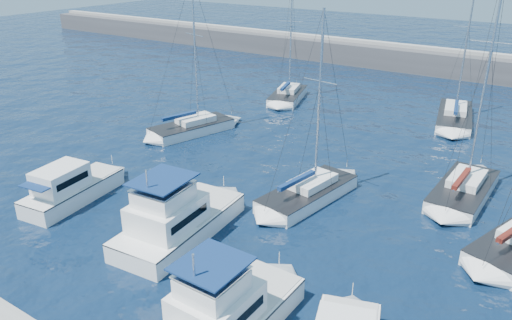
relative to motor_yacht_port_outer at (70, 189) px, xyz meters
The scene contains 10 objects.
ground 11.89m from the motor_yacht_port_outer, ahead, with size 220.00×220.00×0.00m, color black.
breakwater 54.28m from the motor_yacht_port_outer, 77.43° to the left, with size 160.00×6.00×4.45m.
motor_yacht_port_outer is the anchor object (origin of this frame).
motor_yacht_port_inner 9.16m from the motor_yacht_port_outer, ahead, with size 4.47×9.26×4.69m.
motor_yacht_stbd_inner 17.07m from the motor_yacht_port_outer, 14.80° to the right, with size 3.63×7.67×4.69m.
sailboat_mid_a 15.38m from the motor_yacht_port_outer, 97.77° to the left, with size 5.21×8.41×14.44m.
sailboat_mid_c 16.33m from the motor_yacht_port_outer, 34.67° to the left, with size 4.19×8.37×13.15m.
sailboat_mid_d 27.25m from the motor_yacht_port_outer, 35.15° to the left, with size 3.39×8.11×17.10m.
sailboat_back_a 29.75m from the motor_yacht_port_outer, 90.23° to the left, with size 5.03×7.95×13.85m.
sailboat_back_b 36.89m from the motor_yacht_port_outer, 61.37° to the left, with size 5.05×10.09×14.70m.
Camera 1 is at (15.63, -19.30, 16.17)m, focal length 35.00 mm.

